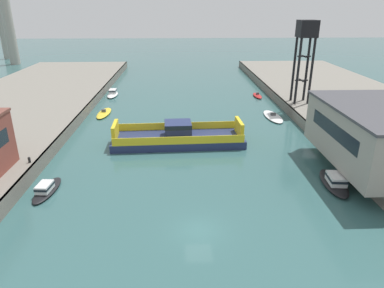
# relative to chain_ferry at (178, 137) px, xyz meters

# --- Properties ---
(ground_plane) EXTENTS (400.00, 400.00, 0.00)m
(ground_plane) POSITION_rel_chain_ferry_xyz_m (1.82, -21.31, -1.03)
(ground_plane) COLOR #335B5B
(chain_ferry) EXTENTS (19.11, 7.11, 3.30)m
(chain_ferry) POSITION_rel_chain_ferry_xyz_m (0.00, 0.00, 0.00)
(chain_ferry) COLOR navy
(chain_ferry) RESTS_ON ground
(moored_boat_near_left) EXTENTS (2.36, 6.09, 1.20)m
(moored_boat_near_left) POSITION_rel_chain_ferry_xyz_m (-14.19, -13.86, -0.58)
(moored_boat_near_left) COLOR black
(moored_boat_near_left) RESTS_ON ground
(moored_boat_near_right) EXTENTS (1.72, 5.18, 1.01)m
(moored_boat_near_right) POSITION_rel_chain_ferry_xyz_m (17.53, 27.42, -0.76)
(moored_boat_near_right) COLOR red
(moored_boat_near_right) RESTS_ON ground
(moored_boat_mid_left) EXTENTS (3.03, 7.15, 1.54)m
(moored_boat_mid_left) POSITION_rel_chain_ferry_xyz_m (17.38, -13.58, -0.46)
(moored_boat_mid_left) COLOR black
(moored_boat_mid_left) RESTS_ON ground
(moored_boat_mid_right) EXTENTS (2.46, 7.25, 0.95)m
(moored_boat_mid_right) POSITION_rel_chain_ferry_xyz_m (-13.73, 15.25, -0.79)
(moored_boat_mid_right) COLOR yellow
(moored_boat_mid_right) RESTS_ON ground
(moored_boat_far_left) EXTENTS (2.11, 6.37, 1.39)m
(moored_boat_far_left) POSITION_rel_chain_ferry_xyz_m (-14.58, 29.66, -0.52)
(moored_boat_far_left) COLOR white
(moored_boat_far_left) RESTS_ON ground
(moored_boat_far_right) EXTENTS (3.03, 8.02, 0.94)m
(moored_boat_far_right) POSITION_rel_chain_ferry_xyz_m (17.04, 11.99, -0.80)
(moored_boat_far_right) COLOR white
(moored_boat_far_right) RESTS_ON ground
(crane_tower) EXTENTS (3.18, 3.18, 14.66)m
(crane_tower) POSITION_rel_chain_ferry_xyz_m (22.92, 16.10, 12.18)
(crane_tower) COLOR black
(crane_tower) RESTS_ON quay_right
(bollard_left_aft) EXTENTS (0.32, 0.32, 0.71)m
(bollard_left_aft) POSITION_rel_chain_ferry_xyz_m (-17.24, -9.88, 1.15)
(bollard_left_aft) COLOR black
(bollard_left_aft) RESTS_ON quay_left
(bollard_right_aft) EXTENTS (0.32, 0.32, 0.71)m
(bollard_right_aft) POSITION_rel_chain_ferry_xyz_m (20.87, -10.05, 1.15)
(bollard_right_aft) COLOR black
(bollard_right_aft) RESTS_ON quay_right
(smokestack_distant_a) EXTENTS (3.44, 3.44, 38.94)m
(smokestack_distant_a) POSITION_rel_chain_ferry_xyz_m (-55.76, 76.33, 19.48)
(smokestack_distant_a) COLOR #9E998E
(smokestack_distant_a) RESTS_ON ground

